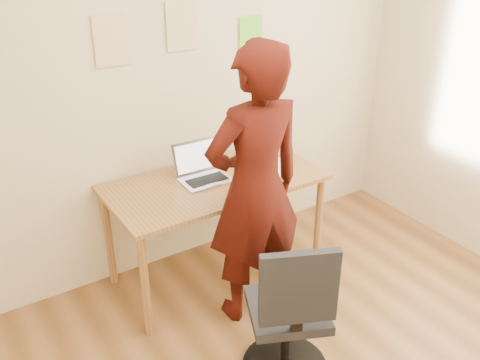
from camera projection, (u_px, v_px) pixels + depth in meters
room at (385, 177)px, 2.15m from camera, size 3.58×3.58×2.78m
desk at (215, 192)px, 3.50m from camera, size 1.40×0.70×0.74m
laptop at (202, 171)px, 3.47m from camera, size 0.32×0.29×0.23m
paper_sheet at (270, 167)px, 3.64m from camera, size 0.34×0.38×0.00m
phone at (271, 181)px, 3.45m from camera, size 0.12×0.13×0.01m
wall_note_left at (111, 41)px, 3.10m from camera, size 0.21×0.00×0.30m
wall_note_mid at (182, 26)px, 3.31m from camera, size 0.21×0.00×0.30m
wall_note_right at (251, 35)px, 3.60m from camera, size 0.18×0.00×0.24m
office_chair at (290, 321)px, 2.79m from camera, size 0.53×0.54×0.91m
person at (255, 189)px, 3.08m from camera, size 0.65×0.44×1.74m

